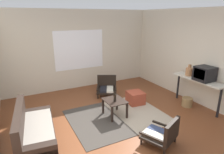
# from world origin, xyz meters

# --- Properties ---
(ground_plane) EXTENTS (7.80, 7.80, 0.00)m
(ground_plane) POSITION_xyz_m (0.00, 0.00, 0.00)
(ground_plane) COLOR brown
(far_wall_with_window) EXTENTS (5.60, 0.13, 2.70)m
(far_wall_with_window) POSITION_xyz_m (0.00, 3.06, 1.35)
(far_wall_with_window) COLOR beige
(far_wall_with_window) RESTS_ON ground
(side_wall_right) EXTENTS (0.12, 6.60, 2.70)m
(side_wall_right) POSITION_xyz_m (2.66, 0.30, 1.35)
(side_wall_right) COLOR beige
(side_wall_right) RESTS_ON ground
(area_rug) EXTENTS (2.39, 1.89, 0.01)m
(area_rug) POSITION_xyz_m (0.10, 0.45, 0.01)
(area_rug) COLOR #38332D
(area_rug) RESTS_ON ground
(couch) EXTENTS (0.90, 1.77, 0.69)m
(couch) POSITION_xyz_m (-1.92, 0.48, 0.21)
(couch) COLOR black
(couch) RESTS_ON ground
(coffee_table) EXTENTS (0.50, 0.60, 0.44)m
(coffee_table) POSITION_xyz_m (0.06, 0.52, 0.35)
(coffee_table) COLOR black
(coffee_table) RESTS_ON ground
(armchair_by_window) EXTENTS (0.82, 0.80, 0.61)m
(armchair_by_window) POSITION_xyz_m (0.50, 1.90, 0.27)
(armchair_by_window) COLOR black
(armchair_by_window) RESTS_ON ground
(armchair_striped_foreground) EXTENTS (0.77, 0.77, 0.59)m
(armchair_striped_foreground) POSITION_xyz_m (0.34, -0.97, 0.25)
(armchair_striped_foreground) COLOR black
(armchair_striped_foreground) RESTS_ON ground
(ottoman_orange) EXTENTS (0.48, 0.48, 0.37)m
(ottoman_orange) POSITION_xyz_m (0.95, 0.89, 0.18)
(ottoman_orange) COLOR #993D28
(ottoman_orange) RESTS_ON ground
(console_shelf) EXTENTS (0.40, 1.50, 0.83)m
(console_shelf) POSITION_xyz_m (2.34, -0.07, 0.73)
(console_shelf) COLOR beige
(console_shelf) RESTS_ON ground
(crt_television) EXTENTS (0.44, 0.43, 0.38)m
(crt_television) POSITION_xyz_m (2.34, -0.23, 1.02)
(crt_television) COLOR black
(crt_television) RESTS_ON console_shelf
(clay_vase) EXTENTS (0.20, 0.20, 0.32)m
(clay_vase) POSITION_xyz_m (2.34, 0.27, 0.96)
(clay_vase) COLOR #A87047
(clay_vase) RESTS_ON console_shelf
(glass_bottle) EXTENTS (0.07, 0.07, 0.24)m
(glass_bottle) POSITION_xyz_m (0.03, 0.46, 0.54)
(glass_bottle) COLOR black
(glass_bottle) RESTS_ON coffee_table
(wicker_basket) EXTENTS (0.29, 0.29, 0.25)m
(wicker_basket) POSITION_xyz_m (2.16, 0.06, 0.13)
(wicker_basket) COLOR olive
(wicker_basket) RESTS_ON ground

